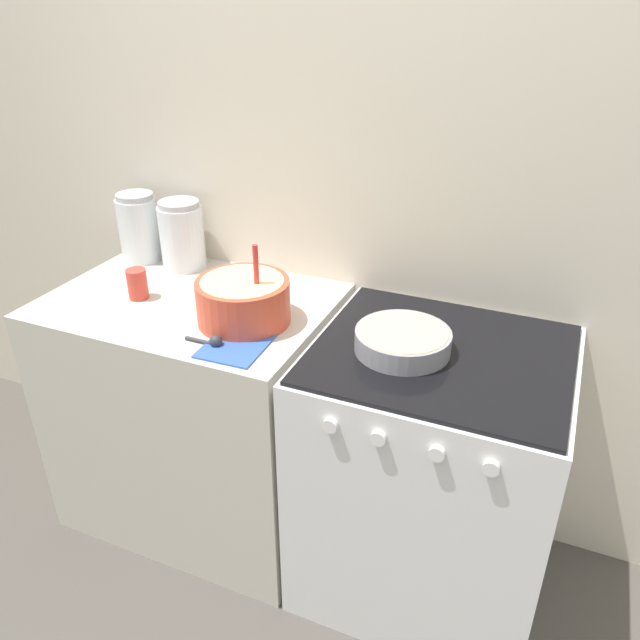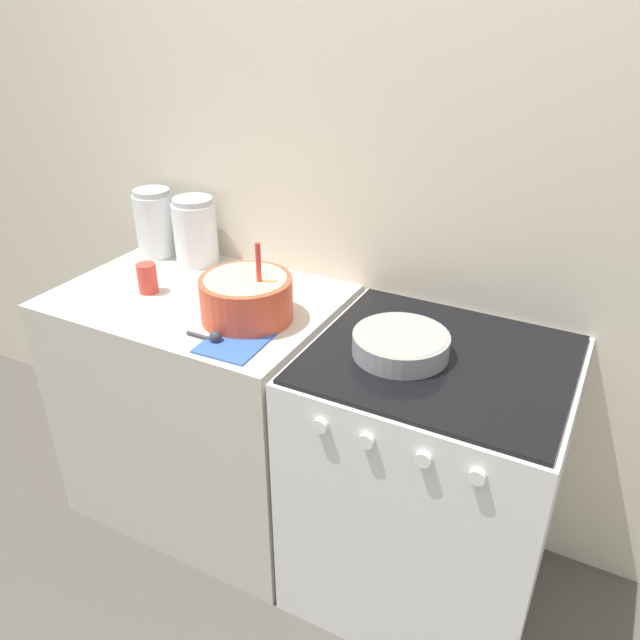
# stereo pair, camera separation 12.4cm
# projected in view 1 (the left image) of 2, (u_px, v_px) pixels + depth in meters

# --- Properties ---
(ground_plane) EXTENTS (12.00, 12.00, 0.00)m
(ground_plane) POSITION_uv_depth(u_px,v_px,m) (278.00, 608.00, 2.02)
(ground_plane) COLOR #4C4742
(wall_back) EXTENTS (4.83, 0.05, 2.40)m
(wall_back) POSITION_uv_depth(u_px,v_px,m) (360.00, 191.00, 2.00)
(wall_back) COLOR beige
(wall_back) RESTS_ON ground_plane
(countertop_cabinet) EXTENTS (0.92, 0.65, 0.88)m
(countertop_cabinet) POSITION_uv_depth(u_px,v_px,m) (201.00, 410.00, 2.23)
(countertop_cabinet) COLOR beige
(countertop_cabinet) RESTS_ON ground_plane
(stove) EXTENTS (0.73, 0.67, 0.88)m
(stove) POSITION_uv_depth(u_px,v_px,m) (429.00, 473.00, 1.94)
(stove) COLOR silver
(stove) RESTS_ON ground_plane
(mixing_bowl) EXTENTS (0.28, 0.28, 0.25)m
(mixing_bowl) POSITION_uv_depth(u_px,v_px,m) (243.00, 298.00, 1.86)
(mixing_bowl) COLOR #D84C33
(mixing_bowl) RESTS_ON countertop_cabinet
(baking_pan) EXTENTS (0.27, 0.27, 0.06)m
(baking_pan) POSITION_uv_depth(u_px,v_px,m) (403.00, 340.00, 1.73)
(baking_pan) COLOR gray
(baking_pan) RESTS_ON stove
(storage_jar_left) EXTENTS (0.14, 0.14, 0.25)m
(storage_jar_left) POSITION_uv_depth(u_px,v_px,m) (139.00, 232.00, 2.28)
(storage_jar_left) COLOR silver
(storage_jar_left) RESTS_ON countertop_cabinet
(storage_jar_middle) EXTENTS (0.16, 0.16, 0.24)m
(storage_jar_middle) POSITION_uv_depth(u_px,v_px,m) (182.00, 239.00, 2.22)
(storage_jar_middle) COLOR silver
(storage_jar_middle) RESTS_ON countertop_cabinet
(tin_can) EXTENTS (0.06, 0.06, 0.10)m
(tin_can) POSITION_uv_depth(u_px,v_px,m) (137.00, 284.00, 2.01)
(tin_can) COLOR #CC3F33
(tin_can) RESTS_ON countertop_cabinet
(recipe_page) EXTENTS (0.18, 0.27, 0.01)m
(recipe_page) POSITION_uv_depth(u_px,v_px,m) (241.00, 340.00, 1.78)
(recipe_page) COLOR #3359B2
(recipe_page) RESTS_ON countertop_cabinet
(measuring_spoon) EXTENTS (0.12, 0.04, 0.04)m
(measuring_spoon) POSITION_uv_depth(u_px,v_px,m) (212.00, 341.00, 1.76)
(measuring_spoon) COLOR #333338
(measuring_spoon) RESTS_ON countertop_cabinet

